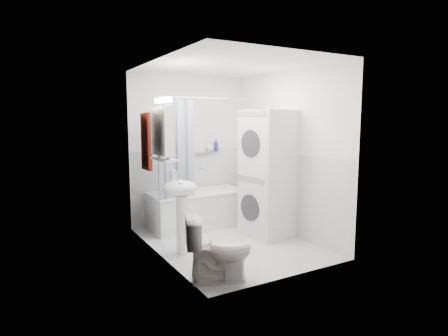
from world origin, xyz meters
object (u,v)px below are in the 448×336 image
bathtub (197,207)px  washer_dryer (269,174)px  toilet (219,249)px  sink (180,200)px

bathtub → washer_dryer: washer_dryer is taller
toilet → sink: bearing=23.2°
sink → washer_dryer: 1.45m
bathtub → toilet: 2.04m
bathtub → sink: sink is taller
washer_dryer → toilet: size_ratio=2.61×
washer_dryer → toilet: 1.82m
sink → toilet: sink is taller
washer_dryer → bathtub: bearing=121.6°
sink → washer_dryer: (1.43, 0.10, 0.21)m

